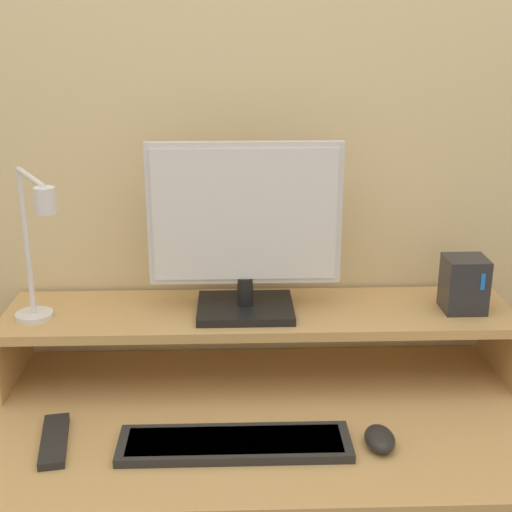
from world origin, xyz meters
TOP-DOWN VIEW (x-y plane):
  - wall_back at (0.00, 0.66)m, footprint 6.00×0.05m
  - desk at (0.00, 0.31)m, footprint 1.17×0.63m
  - monitor_shelf at (0.00, 0.49)m, footprint 1.17×0.26m
  - monitor at (-0.03, 0.48)m, footprint 0.43×0.18m
  - desk_lamp at (-0.47, 0.40)m, footprint 0.16×0.23m
  - router_dock at (0.47, 0.48)m, footprint 0.09×0.09m
  - keyboard at (-0.06, 0.19)m, footprint 0.46×0.12m
  - mouse at (0.23, 0.18)m, footprint 0.06×0.09m
  - remote_control at (-0.42, 0.21)m, footprint 0.08×0.18m

SIDE VIEW (x-z plane):
  - desk at x=0.00m, z-range 0.15..0.87m
  - remote_control at x=-0.42m, z-range 0.72..0.74m
  - keyboard at x=-0.06m, z-range 0.72..0.74m
  - mouse at x=0.23m, z-range 0.72..0.75m
  - monitor_shelf at x=0.00m, z-range 0.78..0.94m
  - router_dock at x=0.47m, z-range 0.89..1.01m
  - desk_lamp at x=-0.47m, z-range 0.89..1.24m
  - monitor at x=-0.03m, z-range 0.89..1.27m
  - wall_back at x=0.00m, z-range 0.00..2.50m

